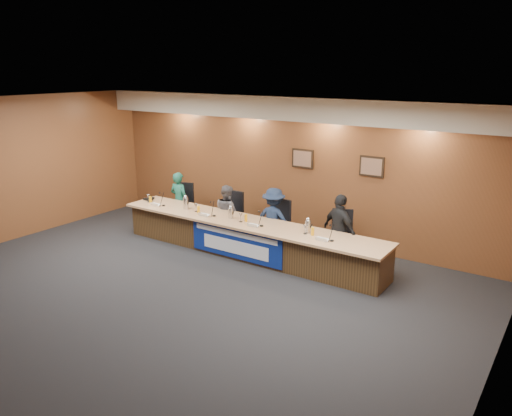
{
  "coord_description": "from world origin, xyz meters",
  "views": [
    {
      "loc": [
        5.65,
        -5.61,
        3.81
      ],
      "look_at": [
        0.13,
        2.54,
        1.01
      ],
      "focal_mm": 35.0,
      "sensor_mm": 36.0,
      "label": 1
    }
  ],
  "objects_px": {
    "carafe_left": "(186,203)",
    "panelist_c": "(274,220)",
    "office_chair_a": "(183,208)",
    "office_chair_d": "(341,241)",
    "dais_body": "(247,239)",
    "carafe_right": "(308,227)",
    "panelist_a": "(179,201)",
    "panelist_b": "(227,213)",
    "office_chair_b": "(230,218)",
    "panelist_d": "(340,230)",
    "banner": "(235,243)",
    "speakerphone": "(150,199)",
    "carafe_mid": "(231,213)",
    "office_chair_c": "(276,227)"
  },
  "relations": [
    {
      "from": "office_chair_d",
      "to": "speakerphone",
      "type": "height_order",
      "value": "speakerphone"
    },
    {
      "from": "panelist_c",
      "to": "office_chair_b",
      "type": "relative_size",
      "value": 2.85
    },
    {
      "from": "panelist_a",
      "to": "carafe_right",
      "type": "height_order",
      "value": "panelist_a"
    },
    {
      "from": "panelist_b",
      "to": "panelist_d",
      "type": "xyz_separation_m",
      "value": [
        2.75,
        0.0,
        0.09
      ]
    },
    {
      "from": "carafe_left",
      "to": "panelist_c",
      "type": "bearing_deg",
      "value": 17.38
    },
    {
      "from": "panelist_d",
      "to": "office_chair_b",
      "type": "xyz_separation_m",
      "value": [
        -2.75,
        0.1,
        -0.24
      ]
    },
    {
      "from": "banner",
      "to": "panelist_c",
      "type": "xyz_separation_m",
      "value": [
        0.3,
        0.97,
        0.3
      ]
    },
    {
      "from": "office_chair_a",
      "to": "speakerphone",
      "type": "relative_size",
      "value": 1.5
    },
    {
      "from": "panelist_c",
      "to": "office_chair_a",
      "type": "height_order",
      "value": "panelist_c"
    },
    {
      "from": "office_chair_b",
      "to": "office_chair_c",
      "type": "distance_m",
      "value": 1.23
    },
    {
      "from": "dais_body",
      "to": "office_chair_a",
      "type": "distance_m",
      "value": 2.48
    },
    {
      "from": "panelist_b",
      "to": "panelist_d",
      "type": "relative_size",
      "value": 0.88
    },
    {
      "from": "office_chair_a",
      "to": "office_chair_d",
      "type": "bearing_deg",
      "value": -18.79
    },
    {
      "from": "office_chair_c",
      "to": "office_chair_b",
      "type": "bearing_deg",
      "value": -168.42
    },
    {
      "from": "panelist_a",
      "to": "panelist_b",
      "type": "relative_size",
      "value": 1.1
    },
    {
      "from": "panelist_c",
      "to": "office_chair_a",
      "type": "bearing_deg",
      "value": -8.68
    },
    {
      "from": "carafe_left",
      "to": "office_chair_c",
      "type": "bearing_deg",
      "value": 20.05
    },
    {
      "from": "dais_body",
      "to": "office_chair_a",
      "type": "xyz_separation_m",
      "value": [
        -2.39,
        0.65,
        0.13
      ]
    },
    {
      "from": "panelist_b",
      "to": "office_chair_b",
      "type": "height_order",
      "value": "panelist_b"
    },
    {
      "from": "office_chair_a",
      "to": "office_chair_b",
      "type": "bearing_deg",
      "value": -18.79
    },
    {
      "from": "office_chair_d",
      "to": "carafe_right",
      "type": "relative_size",
      "value": 1.94
    },
    {
      "from": "dais_body",
      "to": "speakerphone",
      "type": "distance_m",
      "value": 2.89
    },
    {
      "from": "office_chair_a",
      "to": "carafe_left",
      "type": "relative_size",
      "value": 1.85
    },
    {
      "from": "panelist_d",
      "to": "office_chair_d",
      "type": "bearing_deg",
      "value": -67.13
    },
    {
      "from": "panelist_a",
      "to": "office_chair_d",
      "type": "xyz_separation_m",
      "value": [
        4.21,
        0.1,
        -0.22
      ]
    },
    {
      "from": "dais_body",
      "to": "office_chair_d",
      "type": "bearing_deg",
      "value": 19.71
    },
    {
      "from": "banner",
      "to": "speakerphone",
      "type": "distance_m",
      "value": 2.92
    },
    {
      "from": "panelist_c",
      "to": "carafe_right",
      "type": "relative_size",
      "value": 5.52
    },
    {
      "from": "dais_body",
      "to": "panelist_d",
      "type": "relative_size",
      "value": 4.14
    },
    {
      "from": "carafe_left",
      "to": "speakerphone",
      "type": "bearing_deg",
      "value": 176.0
    },
    {
      "from": "banner",
      "to": "panelist_d",
      "type": "distance_m",
      "value": 2.09
    },
    {
      "from": "office_chair_c",
      "to": "dais_body",
      "type": "bearing_deg",
      "value": -102.87
    },
    {
      "from": "panelist_b",
      "to": "panelist_c",
      "type": "distance_m",
      "value": 1.23
    },
    {
      "from": "panelist_d",
      "to": "carafe_mid",
      "type": "distance_m",
      "value": 2.29
    },
    {
      "from": "carafe_left",
      "to": "carafe_right",
      "type": "bearing_deg",
      "value": 1.29
    },
    {
      "from": "dais_body",
      "to": "panelist_b",
      "type": "relative_size",
      "value": 4.73
    },
    {
      "from": "dais_body",
      "to": "office_chair_d",
      "type": "distance_m",
      "value": 1.94
    },
    {
      "from": "carafe_right",
      "to": "speakerphone",
      "type": "bearing_deg",
      "value": 179.76
    },
    {
      "from": "office_chair_a",
      "to": "carafe_mid",
      "type": "height_order",
      "value": "carafe_mid"
    },
    {
      "from": "office_chair_a",
      "to": "carafe_left",
      "type": "bearing_deg",
      "value": -61.64
    },
    {
      "from": "panelist_d",
      "to": "office_chair_c",
      "type": "xyz_separation_m",
      "value": [
        -1.52,
        0.1,
        -0.24
      ]
    },
    {
      "from": "dais_body",
      "to": "panelist_a",
      "type": "relative_size",
      "value": 4.31
    },
    {
      "from": "panelist_c",
      "to": "carafe_left",
      "type": "height_order",
      "value": "panelist_c"
    },
    {
      "from": "panelist_a",
      "to": "panelist_b",
      "type": "bearing_deg",
      "value": 179.19
    },
    {
      "from": "office_chair_a",
      "to": "office_chair_b",
      "type": "distance_m",
      "value": 1.45
    },
    {
      "from": "carafe_left",
      "to": "office_chair_d",
      "type": "bearing_deg",
      "value": 11.52
    },
    {
      "from": "office_chair_b",
      "to": "carafe_right",
      "type": "distance_m",
      "value": 2.45
    },
    {
      "from": "dais_body",
      "to": "office_chair_d",
      "type": "xyz_separation_m",
      "value": [
        1.82,
        0.65,
        0.13
      ]
    },
    {
      "from": "office_chair_d",
      "to": "panelist_c",
      "type": "bearing_deg",
      "value": 160.76
    },
    {
      "from": "carafe_mid",
      "to": "carafe_right",
      "type": "bearing_deg",
      "value": 1.94
    }
  ]
}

